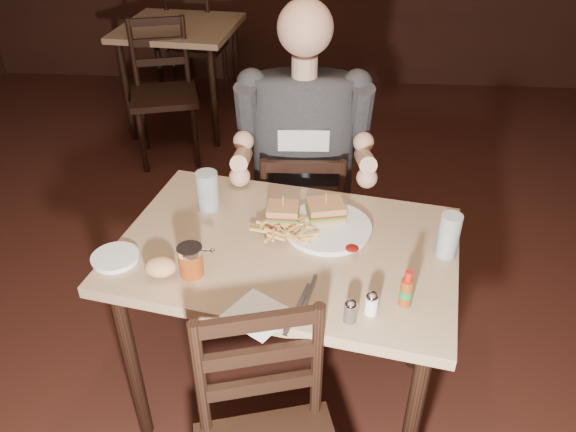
# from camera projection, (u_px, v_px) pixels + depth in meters

# --- Properties ---
(room_shell) EXTENTS (7.00, 7.00, 7.00)m
(room_shell) POSITION_uv_depth(u_px,v_px,m) (305.00, 55.00, 1.51)
(room_shell) COLOR black
(room_shell) RESTS_ON ground
(main_table) EXTENTS (1.22, 0.93, 0.77)m
(main_table) POSITION_uv_depth(u_px,v_px,m) (287.00, 266.00, 1.90)
(main_table) COLOR tan
(main_table) RESTS_ON ground
(bg_table) EXTENTS (0.87, 0.87, 0.77)m
(bg_table) POSITION_uv_depth(u_px,v_px,m) (180.00, 37.00, 4.03)
(bg_table) COLOR tan
(bg_table) RESTS_ON ground
(chair_far) EXTENTS (0.41, 0.44, 0.84)m
(chair_far) POSITION_uv_depth(u_px,v_px,m) (302.00, 223.00, 2.57)
(chair_far) COLOR black
(chair_far) RESTS_ON ground
(bg_chair_far) EXTENTS (0.46, 0.49, 0.89)m
(bg_chair_far) POSITION_uv_depth(u_px,v_px,m) (198.00, 46.00, 4.62)
(bg_chair_far) COLOR black
(bg_chair_far) RESTS_ON ground
(bg_chair_near) EXTENTS (0.53, 0.56, 0.92)m
(bg_chair_near) POSITION_uv_depth(u_px,v_px,m) (164.00, 96.00, 3.70)
(bg_chair_near) COLOR black
(bg_chair_near) RESTS_ON ground
(diner) EXTENTS (0.58, 0.47, 0.97)m
(diner) POSITION_uv_depth(u_px,v_px,m) (304.00, 127.00, 2.24)
(diner) COLOR #333639
(diner) RESTS_ON chair_far
(dinner_plate) EXTENTS (0.34, 0.34, 0.02)m
(dinner_plate) POSITION_uv_depth(u_px,v_px,m) (327.00, 229.00, 1.91)
(dinner_plate) COLOR white
(dinner_plate) RESTS_ON main_table
(sandwich_left) EXTENTS (0.11, 0.09, 0.10)m
(sandwich_left) POSITION_uv_depth(u_px,v_px,m) (283.00, 209.00, 1.91)
(sandwich_left) COLOR tan
(sandwich_left) RESTS_ON dinner_plate
(sandwich_right) EXTENTS (0.14, 0.13, 0.10)m
(sandwich_right) POSITION_uv_depth(u_px,v_px,m) (326.00, 205.00, 1.92)
(sandwich_right) COLOR tan
(sandwich_right) RESTS_ON dinner_plate
(fries_pile) EXTENTS (0.28, 0.22, 0.04)m
(fries_pile) POSITION_uv_depth(u_px,v_px,m) (285.00, 228.00, 1.87)
(fries_pile) COLOR #F3B961
(fries_pile) RESTS_ON dinner_plate
(ketchup_dollop) EXTENTS (0.05, 0.05, 0.01)m
(ketchup_dollop) POSITION_uv_depth(u_px,v_px,m) (352.00, 248.00, 1.80)
(ketchup_dollop) COLOR maroon
(ketchup_dollop) RESTS_ON dinner_plate
(glass_left) EXTENTS (0.09, 0.09, 0.15)m
(glass_left) POSITION_uv_depth(u_px,v_px,m) (208.00, 191.00, 1.99)
(glass_left) COLOR silver
(glass_left) RESTS_ON main_table
(glass_right) EXTENTS (0.08, 0.08, 0.15)m
(glass_right) POSITION_uv_depth(u_px,v_px,m) (449.00, 236.00, 1.76)
(glass_right) COLOR silver
(glass_right) RESTS_ON main_table
(hot_sauce) EXTENTS (0.04, 0.04, 0.12)m
(hot_sauce) POSITION_uv_depth(u_px,v_px,m) (407.00, 288.00, 1.58)
(hot_sauce) COLOR maroon
(hot_sauce) RESTS_ON main_table
(salt_shaker) EXTENTS (0.04, 0.04, 0.07)m
(salt_shaker) POSITION_uv_depth(u_px,v_px,m) (371.00, 304.00, 1.57)
(salt_shaker) COLOR white
(salt_shaker) RESTS_ON main_table
(pepper_shaker) EXTENTS (0.04, 0.04, 0.07)m
(pepper_shaker) POSITION_uv_depth(u_px,v_px,m) (350.00, 312.00, 1.54)
(pepper_shaker) COLOR #38332D
(pepper_shaker) RESTS_ON main_table
(syrup_dispenser) EXTENTS (0.09, 0.09, 0.10)m
(syrup_dispenser) POSITION_uv_depth(u_px,v_px,m) (191.00, 261.00, 1.70)
(syrup_dispenser) COLOR maroon
(syrup_dispenser) RESTS_ON main_table
(napkin) EXTENTS (0.22, 0.21, 0.00)m
(napkin) POSITION_uv_depth(u_px,v_px,m) (258.00, 314.00, 1.58)
(napkin) COLOR white
(napkin) RESTS_ON main_table
(knife) EXTENTS (0.07, 0.22, 0.01)m
(knife) POSITION_uv_depth(u_px,v_px,m) (298.00, 308.00, 1.59)
(knife) COLOR silver
(knife) RESTS_ON napkin
(fork) EXTENTS (0.04, 0.14, 0.00)m
(fork) POSITION_uv_depth(u_px,v_px,m) (310.00, 290.00, 1.66)
(fork) COLOR silver
(fork) RESTS_ON napkin
(side_plate) EXTENTS (0.17, 0.17, 0.01)m
(side_plate) POSITION_uv_depth(u_px,v_px,m) (115.00, 258.00, 1.78)
(side_plate) COLOR white
(side_plate) RESTS_ON main_table
(bread_roll) EXTENTS (0.11, 0.10, 0.06)m
(bread_roll) POSITION_uv_depth(u_px,v_px,m) (161.00, 267.00, 1.69)
(bread_roll) COLOR tan
(bread_roll) RESTS_ON side_plate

